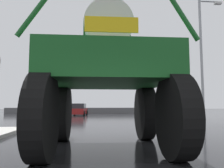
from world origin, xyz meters
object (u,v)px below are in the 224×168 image
traffic_signal_near_right (167,77)px  streetlight_near_right (203,54)px  oversize_sprayer (107,78)px  sedan_ahead (79,110)px

traffic_signal_near_right → streetlight_near_right: (3.44, 2.40, 1.95)m
oversize_sprayer → streetlight_near_right: streetlight_near_right is taller
sedan_ahead → traffic_signal_near_right: traffic_signal_near_right is taller
traffic_signal_near_right → streetlight_near_right: bearing=34.9°
oversize_sprayer → sedan_ahead: bearing=6.2°
sedan_ahead → streetlight_near_right: 17.88m
oversize_sprayer → streetlight_near_right: 10.95m
traffic_signal_near_right → streetlight_near_right: size_ratio=0.45×
sedan_ahead → oversize_sprayer: bearing=-168.5°
oversize_sprayer → sedan_ahead: oversize_sprayer is taller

